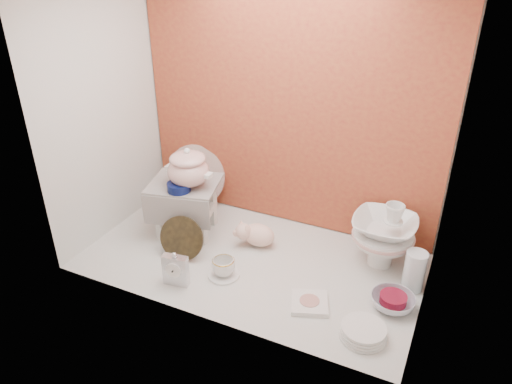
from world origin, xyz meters
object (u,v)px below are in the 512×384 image
Objects in this scene: porcelain_tower at (383,234)px; blue_white_vase at (195,197)px; dinner_plate_stack at (363,332)px; crystal_bowl at (393,302)px; mantel_clock at (176,269)px; plush_pig at (259,235)px; step_stool at (186,207)px; gold_rim_teacup at (223,267)px; soup_tureen at (188,167)px; floral_platter at (196,175)px.

blue_white_vase is at bearing 178.43° from porcelain_tower.
blue_white_vase is 1.39m from dinner_plate_stack.
crystal_bowl is (0.08, 0.25, 0.00)m from dinner_plate_stack.
dinner_plate_stack is 0.56× the size of porcelain_tower.
mantel_clock is at bearing -145.42° from porcelain_tower.
mantel_clock is at bearing -125.64° from plush_pig.
dinner_plate_stack is at bearing -33.35° from step_stool.
dinner_plate_stack is (0.77, -0.12, -0.03)m from gold_rim_teacup.
plush_pig is at bearing 55.93° from mantel_clock.
step_stool reaches higher than dinner_plate_stack.
soup_tureen is (0.05, -0.02, 0.28)m from step_stool.
gold_rim_teacup is (0.19, 0.16, -0.04)m from mantel_clock.
step_stool is at bearing -171.28° from porcelain_tower.
dinner_plate_stack is 0.26m from crystal_bowl.
plush_pig is (0.58, -0.29, -0.13)m from floral_platter.
crystal_bowl is at bearing -24.77° from plush_pig.
blue_white_vase is at bearing 118.18° from soup_tureen.
crystal_bowl is (1.25, -0.16, -0.13)m from step_stool.
soup_tureen reaches higher than dinner_plate_stack.
plush_pig is 0.83m from crystal_bowl.
soup_tureen is 2.26× the size of gold_rim_teacup.
floral_platter reaches higher than mantel_clock.
mantel_clock is 0.91× the size of crystal_bowl.
porcelain_tower is (1.12, 0.17, 0.03)m from step_stool.
gold_rim_teacup is (0.47, -0.49, -0.05)m from blue_white_vase.
step_stool is 1.82× the size of dinner_plate_stack.
blue_white_vase is 1.08× the size of dinner_plate_stack.
floral_platter is 1.68× the size of plush_pig.
dinner_plate_stack is at bearing -8.80° from gold_rim_teacup.
crystal_bowl is at bearing -15.26° from blue_white_vase.
floral_platter is 1.51m from dinner_plate_stack.
blue_white_vase is (-0.07, 0.20, -0.05)m from step_stool.
step_stool is 1.13m from porcelain_tower.
step_stool is at bearing 175.40° from plush_pig.
floral_platter reaches higher than plush_pig.
porcelain_tower is (1.25, -0.16, -0.01)m from floral_platter.
crystal_bowl is (0.80, -0.20, -0.04)m from plush_pig.
soup_tureen reaches higher than step_stool.
dinner_plate_stack is 0.60m from porcelain_tower.
blue_white_vase is (-0.12, 0.23, -0.33)m from soup_tureen.
blue_white_vase is 0.96× the size of plush_pig.
soup_tureen reaches higher than mantel_clock.
mantel_clock is at bearing -78.39° from step_stool.
gold_rim_teacup is 0.57× the size of dinner_plate_stack.
plush_pig is at bearing 165.76° from crystal_bowl.
gold_rim_teacup is 0.86m from porcelain_tower.
blue_white_vase is 1.37m from crystal_bowl.
dinner_plate_stack is (0.72, -0.45, -0.04)m from plush_pig.
crystal_bowl is (1.32, -0.36, -0.08)m from blue_white_vase.
crystal_bowl is at bearing -19.49° from floral_platter.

